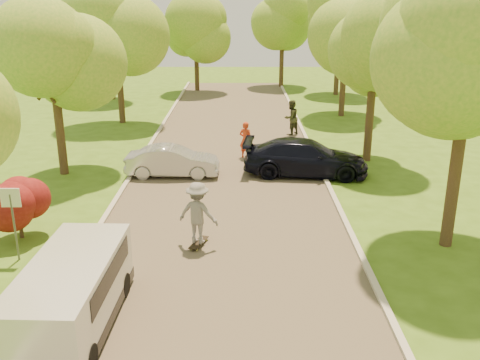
{
  "coord_description": "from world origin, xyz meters",
  "views": [
    {
      "loc": [
        0.56,
        -9.78,
        7.09
      ],
      "look_at": [
        0.54,
        7.3,
        1.3
      ],
      "focal_mm": 40.0,
      "sensor_mm": 36.0,
      "label": 1
    }
  ],
  "objects_px": {
    "street_sign": "(12,209)",
    "silver_sedan": "(173,161)",
    "longboard": "(199,243)",
    "person_striped": "(246,140)",
    "person_olive": "(291,118)",
    "dark_sedan": "(306,158)",
    "minivan": "(72,294)",
    "skateboarder": "(198,213)"
  },
  "relations": [
    {
      "from": "silver_sedan",
      "to": "longboard",
      "type": "bearing_deg",
      "value": -166.0
    },
    {
      "from": "silver_sedan",
      "to": "skateboarder",
      "type": "distance_m",
      "value": 6.98
    },
    {
      "from": "skateboarder",
      "to": "dark_sedan",
      "type": "bearing_deg",
      "value": -100.96
    },
    {
      "from": "dark_sedan",
      "to": "person_olive",
      "type": "xyz_separation_m",
      "value": [
        0.01,
        7.06,
        0.2
      ]
    },
    {
      "from": "skateboarder",
      "to": "person_olive",
      "type": "bearing_deg",
      "value": -86.99
    },
    {
      "from": "skateboarder",
      "to": "person_striped",
      "type": "distance_m",
      "value": 9.61
    },
    {
      "from": "person_striped",
      "to": "person_olive",
      "type": "bearing_deg",
      "value": -95.7
    },
    {
      "from": "street_sign",
      "to": "silver_sedan",
      "type": "height_order",
      "value": "street_sign"
    },
    {
      "from": "longboard",
      "to": "minivan",
      "type": "bearing_deg",
      "value": 78.67
    },
    {
      "from": "silver_sedan",
      "to": "person_olive",
      "type": "height_order",
      "value": "person_olive"
    },
    {
      "from": "minivan",
      "to": "person_striped",
      "type": "bearing_deg",
      "value": 75.56
    },
    {
      "from": "minivan",
      "to": "silver_sedan",
      "type": "xyz_separation_m",
      "value": [
        0.9,
        11.03,
        -0.23
      ]
    },
    {
      "from": "longboard",
      "to": "person_striped",
      "type": "relative_size",
      "value": 0.58
    },
    {
      "from": "street_sign",
      "to": "person_striped",
      "type": "height_order",
      "value": "street_sign"
    },
    {
      "from": "person_striped",
      "to": "dark_sedan",
      "type": "bearing_deg",
      "value": 157.99
    },
    {
      "from": "silver_sedan",
      "to": "skateboarder",
      "type": "height_order",
      "value": "skateboarder"
    },
    {
      "from": "street_sign",
      "to": "dark_sedan",
      "type": "distance_m",
      "value": 12.05
    },
    {
      "from": "street_sign",
      "to": "longboard",
      "type": "xyz_separation_m",
      "value": [
        5.09,
        0.91,
        -1.46
      ]
    },
    {
      "from": "street_sign",
      "to": "longboard",
      "type": "height_order",
      "value": "street_sign"
    },
    {
      "from": "minivan",
      "to": "skateboarder",
      "type": "height_order",
      "value": "skateboarder"
    },
    {
      "from": "street_sign",
      "to": "person_striped",
      "type": "bearing_deg",
      "value": 57.62
    },
    {
      "from": "minivan",
      "to": "silver_sedan",
      "type": "relative_size",
      "value": 1.16
    },
    {
      "from": "longboard",
      "to": "person_striped",
      "type": "bearing_deg",
      "value": -79.98
    },
    {
      "from": "street_sign",
      "to": "silver_sedan",
      "type": "bearing_deg",
      "value": 65.53
    },
    {
      "from": "silver_sedan",
      "to": "dark_sedan",
      "type": "relative_size",
      "value": 0.74
    },
    {
      "from": "silver_sedan",
      "to": "minivan",
      "type": "bearing_deg",
      "value": 176.14
    },
    {
      "from": "minivan",
      "to": "dark_sedan",
      "type": "relative_size",
      "value": 0.86
    },
    {
      "from": "street_sign",
      "to": "dark_sedan",
      "type": "xyz_separation_m",
      "value": [
        9.1,
        7.86,
        -0.81
      ]
    },
    {
      "from": "skateboarder",
      "to": "person_olive",
      "type": "height_order",
      "value": "skateboarder"
    },
    {
      "from": "dark_sedan",
      "to": "longboard",
      "type": "relative_size",
      "value": 5.16
    },
    {
      "from": "silver_sedan",
      "to": "person_olive",
      "type": "distance_m",
      "value": 9.16
    },
    {
      "from": "street_sign",
      "to": "minivan",
      "type": "height_order",
      "value": "street_sign"
    },
    {
      "from": "longboard",
      "to": "street_sign",
      "type": "bearing_deg",
      "value": 29.19
    },
    {
      "from": "street_sign",
      "to": "person_striped",
      "type": "relative_size",
      "value": 1.26
    },
    {
      "from": "person_olive",
      "to": "skateboarder",
      "type": "bearing_deg",
      "value": 32.48
    },
    {
      "from": "skateboarder",
      "to": "street_sign",
      "type": "bearing_deg",
      "value": 29.19
    },
    {
      "from": "dark_sedan",
      "to": "longboard",
      "type": "height_order",
      "value": "dark_sedan"
    },
    {
      "from": "longboard",
      "to": "person_olive",
      "type": "height_order",
      "value": "person_olive"
    },
    {
      "from": "dark_sedan",
      "to": "person_striped",
      "type": "relative_size",
      "value": 3.01
    },
    {
      "from": "skateboarder",
      "to": "person_striped",
      "type": "xyz_separation_m",
      "value": [
        1.51,
        9.49,
        -0.21
      ]
    },
    {
      "from": "street_sign",
      "to": "silver_sedan",
      "type": "distance_m",
      "value": 8.5
    },
    {
      "from": "minivan",
      "to": "longboard",
      "type": "relative_size",
      "value": 4.45
    }
  ]
}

